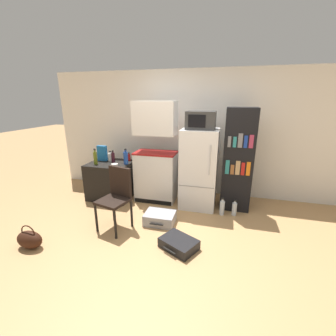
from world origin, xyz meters
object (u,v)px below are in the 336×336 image
refrigerator (199,169)px  water_bottle_middle (222,207)px  microwave (201,120)px  bookshelf (238,160)px  bottle_olive_oil (95,158)px  bowl (115,165)px  cereal_box (102,153)px  suitcase_large_flat (160,218)px  chair (117,193)px  suitcase_small_flat (179,244)px  handbag (30,239)px  side_table (111,180)px  bottle_blue_soda (126,158)px  kitchen_hutch (156,157)px  bottle_ketchup_red (129,157)px  bottle_milk_white (110,157)px  water_bottle_front (234,209)px  bottle_wine_dark (113,158)px

refrigerator → water_bottle_middle: 0.77m
microwave → bookshelf: bookshelf is taller
bookshelf → bottle_olive_oil: bookshelf is taller
bowl → cereal_box: bearing=146.6°
bookshelf → suitcase_large_flat: 1.64m
bottle_olive_oil → chair: bearing=-44.1°
suitcase_small_flat → handbag: size_ratio=1.56×
side_table → chair: chair is taller
refrigerator → microwave: size_ratio=2.94×
bookshelf → bottle_blue_soda: bearing=-175.6°
microwave → water_bottle_middle: 1.51m
kitchen_hutch → water_bottle_middle: (1.27, -0.31, -0.72)m
refrigerator → suitcase_small_flat: refrigerator is taller
bottle_ketchup_red → suitcase_large_flat: bottle_ketchup_red is taller
refrigerator → bottle_milk_white: refrigerator is taller
bottle_olive_oil → suitcase_small_flat: size_ratio=0.53×
cereal_box → water_bottle_middle: (2.37, -0.30, -0.73)m
side_table → water_bottle_front: (2.36, -0.15, -0.24)m
bottle_wine_dark → cereal_box: 0.30m
kitchen_hutch → bookshelf: 1.47m
suitcase_small_flat → bottle_olive_oil: bearing=176.8°
handbag → cereal_box: bearing=88.6°
chair → suitcase_large_flat: bearing=36.8°
bottle_milk_white → chair: bearing=-58.0°
kitchen_hutch → bottle_blue_soda: size_ratio=6.29×
chair → microwave: bearing=57.8°
bottle_ketchup_red → suitcase_small_flat: bearing=-48.2°
suitcase_large_flat → water_bottle_front: (1.14, 0.57, 0.03)m
cereal_box → water_bottle_front: bearing=-5.8°
bottle_blue_soda → suitcase_small_flat: (1.30, -1.26, -0.77)m
bottle_blue_soda → handbag: size_ratio=0.82×
bookshelf → bottle_wine_dark: bearing=-176.5°
bottle_olive_oil → bottle_wine_dark: bearing=31.5°
kitchen_hutch → bottle_milk_white: size_ratio=9.03×
side_table → water_bottle_middle: (2.16, -0.19, -0.22)m
bottle_olive_oil → chair: (0.84, -0.81, -0.28)m
bottle_blue_soda → cereal_box: size_ratio=0.98×
kitchen_hutch → bottle_wine_dark: bearing=-172.9°
bottle_wine_dark → water_bottle_middle: 2.21m
water_bottle_middle → water_bottle_front: bearing=10.9°
bookshelf → bottle_milk_white: (-2.40, -0.04, -0.09)m
bottle_wine_dark → cereal_box: (-0.28, 0.09, 0.05)m
side_table → water_bottle_middle: 2.18m
bottle_milk_white → cereal_box: 0.18m
bottle_ketchup_red → bottle_wine_dark: 0.32m
bottle_ketchup_red → bowl: size_ratio=1.30×
side_table → water_bottle_middle: size_ratio=2.56×
bookshelf → microwave: bearing=-171.3°
kitchen_hutch → water_bottle_front: bearing=-10.4°
bottle_wine_dark → suitcase_large_flat: (1.15, -0.74, -0.72)m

